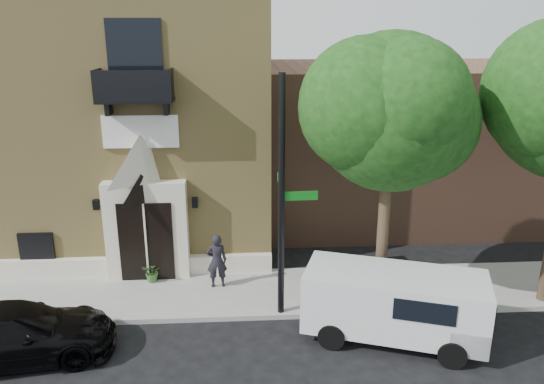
% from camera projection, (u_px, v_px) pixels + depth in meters
% --- Properties ---
extents(ground, '(120.00, 120.00, 0.00)m').
position_uv_depth(ground, '(171.00, 323.00, 14.89)').
color(ground, black).
rests_on(ground, ground).
extents(sidewalk, '(42.00, 3.00, 0.15)m').
position_uv_depth(sidewalk, '(210.00, 294.00, 16.36)').
color(sidewalk, gray).
rests_on(sidewalk, ground).
extents(church, '(12.20, 11.01, 9.30)m').
position_uv_depth(church, '(112.00, 114.00, 20.88)').
color(church, tan).
rests_on(church, ground).
extents(neighbour_building, '(18.00, 8.00, 6.40)m').
position_uv_depth(neighbour_building, '(468.00, 139.00, 23.18)').
color(neighbour_building, brown).
rests_on(neighbour_building, ground).
extents(street_tree_left, '(4.97, 4.38, 7.77)m').
position_uv_depth(street_tree_left, '(393.00, 111.00, 13.79)').
color(street_tree_left, '#38281C').
rests_on(street_tree_left, sidewalk).
extents(black_sedan, '(5.16, 2.76, 1.42)m').
position_uv_depth(black_sedan, '(13.00, 334.00, 13.11)').
color(black_sedan, black).
rests_on(black_sedan, ground).
extents(cargo_van, '(4.98, 3.25, 1.90)m').
position_uv_depth(cargo_van, '(401.00, 304.00, 13.82)').
color(cargo_van, silver).
rests_on(cargo_van, ground).
extents(street_sign, '(1.07, 1.07, 6.74)m').
position_uv_depth(street_sign, '(282.00, 199.00, 14.21)').
color(street_sign, black).
rests_on(street_sign, sidewalk).
extents(fire_hydrant, '(0.51, 0.41, 0.89)m').
position_uv_depth(fire_hydrant, '(347.00, 291.00, 15.48)').
color(fire_hydrant, '#BB1135').
rests_on(fire_hydrant, sidewalk).
extents(dumpster, '(1.94, 1.34, 1.16)m').
position_uv_depth(dumpster, '(383.00, 283.00, 15.61)').
color(dumpster, '#103D1D').
rests_on(dumpster, sidewalk).
extents(planter, '(0.73, 0.68, 0.67)m').
position_uv_depth(planter, '(153.00, 272.00, 16.90)').
color(planter, '#39612B').
rests_on(planter, sidewalk).
extents(pedestrian_near, '(0.68, 0.48, 1.75)m').
position_uv_depth(pedestrian_near, '(217.00, 261.00, 16.43)').
color(pedestrian_near, black).
rests_on(pedestrian_near, sidewalk).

